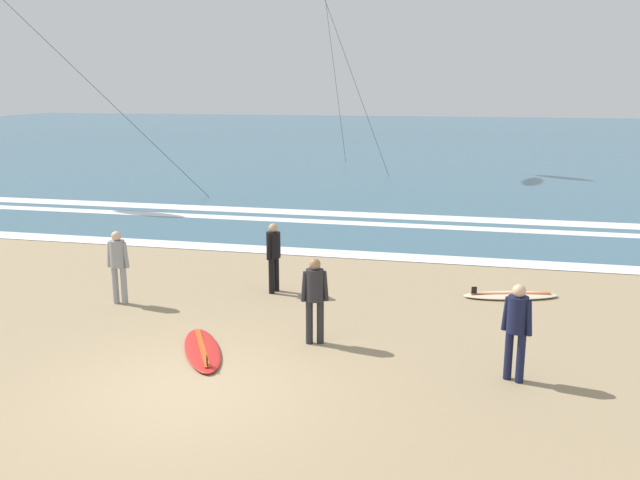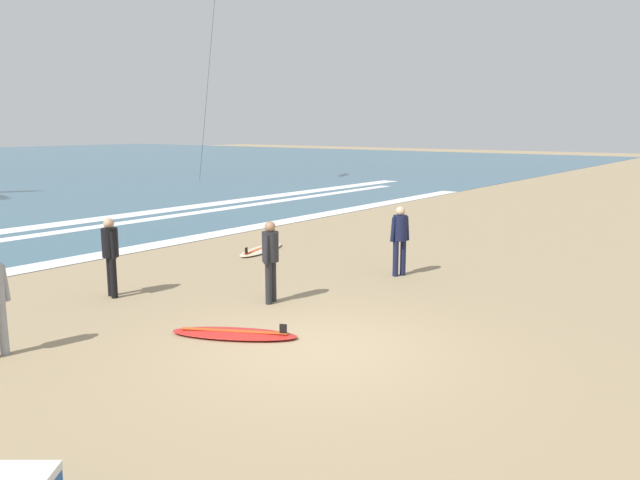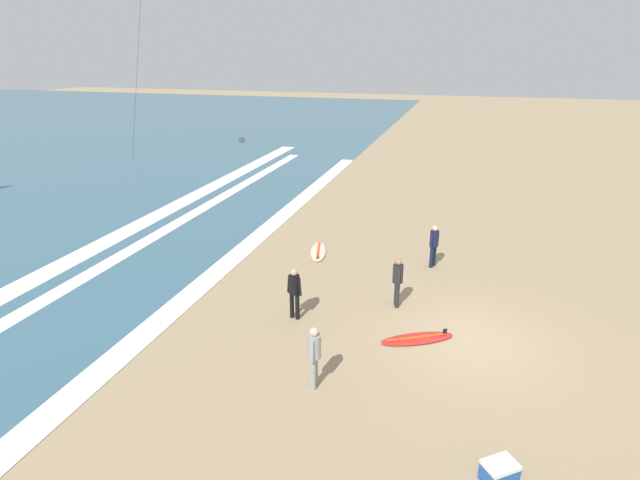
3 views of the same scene
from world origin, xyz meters
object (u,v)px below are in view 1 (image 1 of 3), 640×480
Objects in this scene: surfer_foreground_main at (274,251)px; surfer_background_far at (517,324)px; surfer_mid_group at (315,293)px; surfboard_near_water at (202,350)px; surfboard_left_pile at (510,295)px; surfer_right_near at (118,261)px.

surfer_background_far is at bearing -35.66° from surfer_foreground_main.
surfer_mid_group is (1.62, -2.80, 0.00)m from surfer_foreground_main.
surfboard_left_pile is at bearing 39.24° from surfboard_near_water.
surfboard_left_pile is (3.62, 3.61, -0.91)m from surfer_mid_group.
surfer_right_near reaches higher than surfboard_near_water.
surfboard_near_water is (-5.46, -4.46, 0.00)m from surfboard_left_pile.
surfer_foreground_main is at bearing 26.83° from surfer_right_near.
surfer_background_far and surfer_right_near have the same top height.
surfboard_left_pile is at bearing 15.74° from surfer_right_near.
surfboard_near_water is (-5.29, -0.02, -0.91)m from surfer_background_far.
surfer_right_near is at bearing 164.45° from surfer_mid_group.
surfer_foreground_main is 0.73× the size of surfboard_left_pile.
surfer_mid_group is 3.55m from surfer_background_far.
surfboard_near_water is at bearing -37.59° from surfer_right_near.
surfer_right_near is 0.73× the size of surfboard_left_pile.
surfer_mid_group reaches higher than surfboard_left_pile.
surfer_right_near is 8.61m from surfboard_left_pile.
surfer_background_far is 4.54m from surfboard_left_pile.
surfer_background_far reaches higher than surfboard_near_water.
surfer_background_far is (3.45, -0.83, 0.00)m from surfer_mid_group.
surfer_mid_group is 1.00× the size of surfer_background_far.
surfboard_near_water is at bearing -155.19° from surfer_mid_group.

